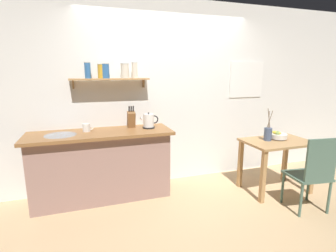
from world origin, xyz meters
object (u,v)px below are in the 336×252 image
Objects in this scene: twig_vase at (268,134)px; coffee_mug_by_sink at (87,128)px; dining_chair_near at (313,172)px; fruit_bowl at (278,136)px; knife_block at (131,119)px; dining_table at (277,150)px; electric_kettle at (149,121)px.

twig_vase is 3.31× the size of coffee_mug_by_sink.
coffee_mug_by_sink is (-2.52, 1.21, 0.46)m from dining_chair_near.
dining_chair_near reaches higher than fruit_bowl.
coffee_mug_by_sink is (-2.59, 0.53, 0.19)m from fruit_bowl.
dining_chair_near is at bearing -25.68° from coffee_mug_by_sink.
fruit_bowl is at bearing 4.61° from twig_vase.
knife_block is (-1.99, 0.59, 0.25)m from fruit_bowl.
twig_vase is at bearing 156.57° from dining_table.
fruit_bowl is (0.06, 0.07, 0.19)m from dining_table.
electric_kettle is 1.79× the size of coffee_mug_by_sink.
coffee_mug_by_sink is at bearing 176.86° from electric_kettle.
twig_vase reaches higher than dining_chair_near.
dining_chair_near is at bearing -95.28° from fruit_bowl.
dining_table is 3.02× the size of knife_block.
dining_table is at bearing -131.80° from fruit_bowl.
twig_vase reaches higher than electric_kettle.
twig_vase is (-0.13, 0.06, 0.23)m from dining_table.
twig_vase is 1.91m from knife_block.
electric_kettle is (-1.58, 0.50, 0.18)m from twig_vase.
fruit_bowl is 0.98× the size of electric_kettle.
knife_block reaches higher than electric_kettle.
dining_chair_near reaches higher than dining_table.
coffee_mug_by_sink is (-0.59, -0.06, -0.07)m from knife_block.
twig_vase is 2.46m from coffee_mug_by_sink.
twig_vase reaches higher than dining_table.
dining_table is 2.09m from knife_block.
fruit_bowl is at bearing -16.52° from knife_block.
electric_kettle is at bearing 162.06° from dining_table.
dining_chair_near is 2.08× the size of twig_vase.
electric_kettle reaches higher than fruit_bowl.
dining_chair_near is 2.84m from coffee_mug_by_sink.
electric_kettle is (-1.77, 0.48, 0.23)m from fruit_bowl.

